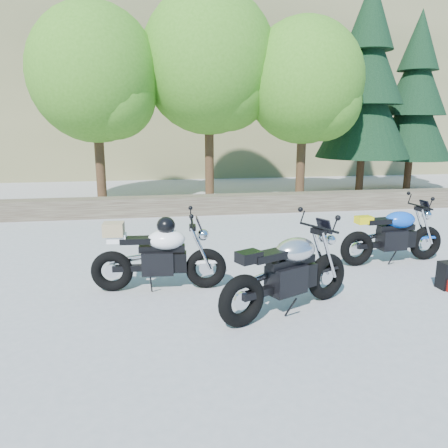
% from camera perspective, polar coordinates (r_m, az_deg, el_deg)
% --- Properties ---
extents(ground, '(90.00, 90.00, 0.00)m').
position_cam_1_polar(ground, '(6.68, -0.33, -8.28)').
color(ground, gray).
rests_on(ground, ground).
extents(stone_wall, '(22.00, 0.55, 0.50)m').
position_cam_1_polar(stone_wall, '(11.89, -4.42, 2.48)').
color(stone_wall, '#44382D').
rests_on(stone_wall, ground).
extents(hillside, '(80.00, 30.00, 15.00)m').
position_cam_1_polar(hillside, '(34.74, -2.74, 21.48)').
color(hillside, brown).
rests_on(hillside, ground).
extents(tree_decid_left, '(3.67, 3.67, 5.62)m').
position_cam_1_polar(tree_decid_left, '(13.41, -16.09, 17.75)').
color(tree_decid_left, '#382314').
rests_on(tree_decid_left, ground).
extents(tree_decid_mid, '(4.08, 4.08, 6.24)m').
position_cam_1_polar(tree_decid_mid, '(13.90, -1.51, 19.74)').
color(tree_decid_mid, '#382314').
rests_on(tree_decid_mid, ground).
extents(tree_decid_right, '(3.54, 3.54, 5.41)m').
position_cam_1_polar(tree_decid_right, '(13.93, 10.90, 17.27)').
color(tree_decid_right, '#382314').
rests_on(tree_decid_right, ground).
extents(conifer_near, '(3.17, 3.17, 7.06)m').
position_cam_1_polar(conifer_near, '(16.08, 18.09, 16.94)').
color(conifer_near, '#382314').
rests_on(conifer_near, ground).
extents(conifer_far, '(2.82, 2.82, 6.27)m').
position_cam_1_polar(conifer_far, '(17.65, 23.66, 14.76)').
color(conifer_far, '#382314').
rests_on(conifer_far, ground).
extents(silver_bike, '(2.01, 1.09, 1.08)m').
position_cam_1_polar(silver_bike, '(5.76, 8.42, -6.40)').
color(silver_bike, black).
rests_on(silver_bike, ground).
extents(white_bike, '(2.00, 0.63, 1.11)m').
position_cam_1_polar(white_bike, '(6.50, -8.58, -3.96)').
color(white_bike, black).
rests_on(white_bike, ground).
extents(blue_bike, '(2.02, 0.64, 1.01)m').
position_cam_1_polar(blue_bike, '(8.25, 21.26, -1.43)').
color(blue_bike, black).
rests_on(blue_bike, ground).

